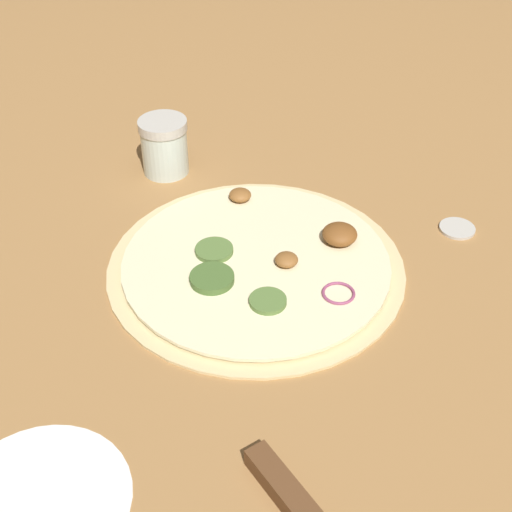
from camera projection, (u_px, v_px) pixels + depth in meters
ground_plane at (256, 268)px, 0.78m from camera, size 3.00×3.00×0.00m
pizza at (258, 263)px, 0.78m from camera, size 0.33×0.33×0.03m
spice_jar at (164, 146)px, 0.92m from camera, size 0.06×0.06×0.07m
loose_cap at (457, 227)px, 0.84m from camera, size 0.04×0.04×0.01m
flour_patch at (38, 501)px, 0.56m from camera, size 0.15×0.15×0.00m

